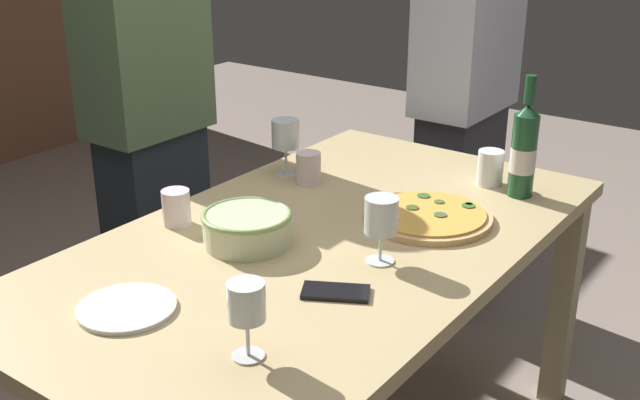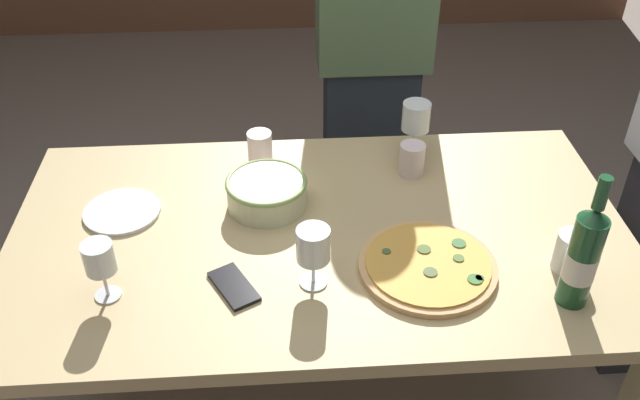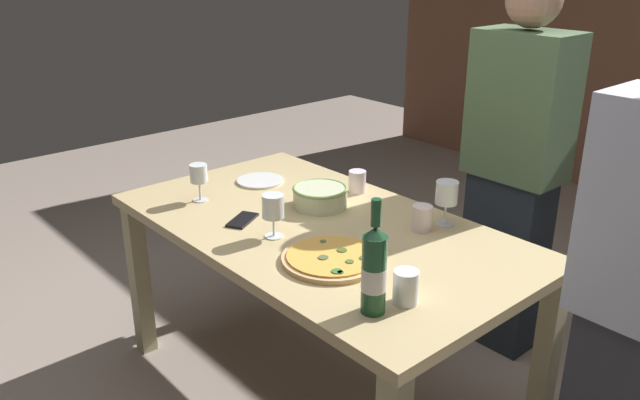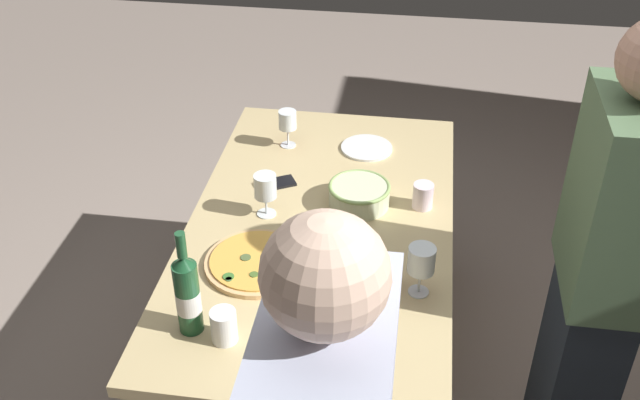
% 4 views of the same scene
% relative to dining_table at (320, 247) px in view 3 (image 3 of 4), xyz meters
% --- Properties ---
extents(ground_plane, '(8.00, 8.00, 0.00)m').
position_rel_dining_table_xyz_m(ground_plane, '(0.00, 0.00, -0.66)').
color(ground_plane, gray).
extents(dining_table, '(1.60, 0.90, 0.75)m').
position_rel_dining_table_xyz_m(dining_table, '(0.00, 0.00, 0.00)').
color(dining_table, tan).
rests_on(dining_table, ground).
extents(pizza, '(0.33, 0.33, 0.03)m').
position_rel_dining_table_xyz_m(pizza, '(0.25, -0.16, 0.10)').
color(pizza, '#E2AF74').
rests_on(pizza, dining_table).
extents(serving_bowl, '(0.22, 0.22, 0.08)m').
position_rel_dining_table_xyz_m(serving_bowl, '(-0.14, 0.12, 0.14)').
color(serving_bowl, beige).
rests_on(serving_bowl, dining_table).
extents(wine_bottle, '(0.07, 0.07, 0.34)m').
position_rel_dining_table_xyz_m(wine_bottle, '(0.56, -0.29, 0.23)').
color(wine_bottle, '#1B4B2A').
rests_on(wine_bottle, dining_table).
extents(wine_glass_near_pizza, '(0.08, 0.08, 0.16)m').
position_rel_dining_table_xyz_m(wine_glass_near_pizza, '(-0.03, -0.19, 0.21)').
color(wine_glass_near_pizza, white).
rests_on(wine_glass_near_pizza, dining_table).
extents(wine_glass_by_bottle, '(0.08, 0.08, 0.17)m').
position_rel_dining_table_xyz_m(wine_glass_by_bottle, '(0.30, 0.35, 0.21)').
color(wine_glass_by_bottle, white).
rests_on(wine_glass_by_bottle, dining_table).
extents(wine_glass_far_left, '(0.07, 0.07, 0.15)m').
position_rel_dining_table_xyz_m(wine_glass_far_left, '(-0.50, -0.20, 0.20)').
color(wine_glass_far_left, white).
rests_on(wine_glass_far_left, dining_table).
extents(cup_amber, '(0.07, 0.07, 0.09)m').
position_rel_dining_table_xyz_m(cup_amber, '(0.28, 0.24, 0.14)').
color(cup_amber, white).
rests_on(cup_amber, dining_table).
extents(cup_ceramic, '(0.07, 0.07, 0.09)m').
position_rel_dining_table_xyz_m(cup_ceramic, '(-0.15, 0.34, 0.14)').
color(cup_ceramic, white).
rests_on(cup_ceramic, dining_table).
extents(cup_spare, '(0.07, 0.07, 0.10)m').
position_rel_dining_table_xyz_m(cup_spare, '(0.58, -0.18, 0.14)').
color(cup_spare, white).
rests_on(cup_spare, dining_table).
extents(side_plate, '(0.20, 0.20, 0.01)m').
position_rel_dining_table_xyz_m(side_plate, '(-0.52, 0.11, 0.10)').
color(side_plate, white).
rests_on(side_plate, dining_table).
extents(cell_phone, '(0.13, 0.16, 0.01)m').
position_rel_dining_table_xyz_m(cell_phone, '(-0.22, -0.20, 0.10)').
color(cell_phone, black).
rests_on(cell_phone, dining_table).
extents(person_host, '(0.39, 0.24, 1.63)m').
position_rel_dining_table_xyz_m(person_host, '(0.25, 0.88, 0.17)').
color(person_host, '#202730').
rests_on(person_host, ground).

